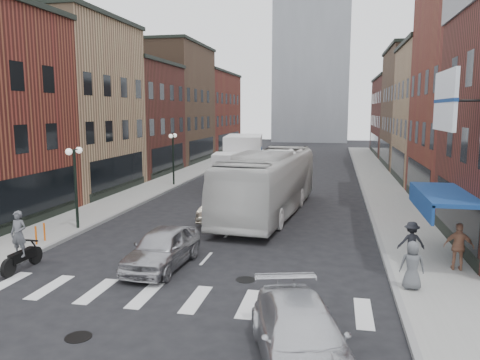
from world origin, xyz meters
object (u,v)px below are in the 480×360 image
Objects in this scene: billboard_sign at (448,103)px; motorcycle_rider at (20,243)px; streetlamp_near at (75,172)px; bike_rack at (40,234)px; curb_car at (302,337)px; box_truck at (241,162)px; sedan_left_far at (225,206)px; ped_right_a at (411,242)px; streetlamp_far at (173,149)px; ped_right_b at (459,247)px; transit_bus at (269,183)px; sedan_left_near at (162,248)px; ped_right_c at (412,265)px.

motorcycle_rider is (-14.89, -2.24, -5.07)m from billboard_sign.
bike_rack is at bearing -94.24° from streetlamp_near.
box_truck is at bearing 89.04° from curb_car.
sedan_left_far is at bearing 29.55° from streetlamp_near.
streetlamp_near is 15.57m from ped_right_a.
streetlamp_far is 16.87m from bike_rack.
billboard_sign is 2.14× the size of ped_right_b.
transit_bus reaches higher than ped_right_b.
bike_rack is 0.18× the size of sedan_left_near.
sedan_left_near is 0.99× the size of sedan_left_far.
box_truck is 4.12× the size of motorcycle_rider.
ped_right_c is at bearing 75.24° from ped_right_a.
streetlamp_near is at bearing -90.00° from streetlamp_far.
streetlamp_far is at bearing 100.26° from curb_car.
streetlamp_far is at bearing 111.72° from sedan_left_near.
transit_bus is at bearing 85.23° from curb_car.
billboard_sign is 9.63m from curb_car.
sedan_left_far is 12.13m from ped_right_c.
ped_right_b is 2.98m from ped_right_c.
billboard_sign is 12.50m from transit_bus.
sedan_left_far reaches higher than curb_car.
ped_right_c is at bearing -1.88° from sedan_left_near.
transit_bus reaches higher than ped_right_c.
motorcycle_rider is 0.51× the size of sedan_left_near.
billboard_sign is at bearing -47.59° from streetlamp_far.
motorcycle_rider is at bearing -86.81° from streetlamp_far.
ped_right_b reaches higher than bike_rack.
box_truck is at bearing 70.42° from streetlamp_near.
bike_rack is 0.35× the size of motorcycle_rider.
streetlamp_far is (-15.99, 17.50, -3.22)m from billboard_sign.
ped_right_c is (8.83, -0.82, 0.19)m from sedan_left_near.
box_truck is at bearing 116.63° from transit_bus.
transit_bus is at bearing 50.11° from sedan_left_far.
box_truck is 1.88× the size of curb_car.
curb_car is at bearing -83.15° from box_truck.
box_truck is 5.39× the size of ped_right_b.
ped_right_b reaches higher than curb_car.
streetlamp_far is at bearing 94.70° from motorcycle_rider.
ped_right_c reaches higher than ped_right_a.
ped_right_c is (6.20, -10.80, -0.87)m from transit_bus.
motorcycle_rider is (1.10, -19.74, -1.85)m from streetlamp_far.
bike_rack is 0.06× the size of transit_bus.
billboard_sign reaches higher than ped_right_c.
streetlamp_near reaches higher than ped_right_b.
sedan_left_near is 8.19m from curb_car.
motorcycle_rider is at bearing -112.93° from sedan_left_far.
streetlamp_near reaches higher than bike_rack.
ped_right_b is (15.71, 2.90, -0.04)m from motorcycle_rider.
box_truck reaches higher than sedan_left_far.
streetlamp_near is 7.89m from sedan_left_far.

